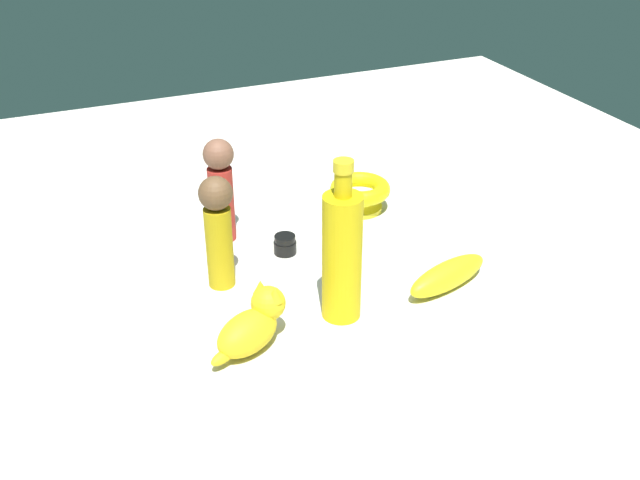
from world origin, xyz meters
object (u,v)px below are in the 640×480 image
Objects in this scene: bottle_tall at (342,254)px; person_figure_adult at (218,228)px; nail_polish_jar at (285,244)px; person_figure_child at (221,186)px; bowl at (360,192)px; banana at (448,275)px; cat_figurine at (253,324)px.

bottle_tall is 0.22m from person_figure_adult.
nail_polish_jar is 0.17m from person_figure_adult.
person_figure_child is at bearing -108.12° from person_figure_adult.
person_figure_child reaches higher than bowl.
bowl is at bearing -104.63° from banana.
bottle_tall reaches higher than cat_figurine.
person_figure_adult is (0.14, 0.06, 0.09)m from nail_polish_jar.
person_figure_child is at bearing -62.95° from banana.
person_figure_child is 1.65× the size of bowl.
banana is (-0.29, 0.31, -0.08)m from person_figure_child.
banana is 0.31m from bowl.
person_figure_adult is (0.34, -0.16, 0.08)m from banana.
bottle_tall reaches higher than person_figure_child.
person_figure_adult is at bearing -41.42° from banana.
bottle_tall is at bearing 132.74° from person_figure_adult.
nail_polish_jar is (0.21, -0.21, -0.01)m from banana.
cat_figurine is at bearing -12.64° from banana.
banana is 0.35m from cat_figurine.
bottle_tall reaches higher than banana.
person_figure_adult is at bearing 22.18° from nail_polish_jar.
bowl is 0.60× the size of person_figure_adult.
person_figure_adult reaches higher than banana.
person_figure_child is 0.16m from person_figure_adult.
person_figure_adult is at bearing -47.26° from bottle_tall.
bowl is 0.87× the size of cat_figurine.
cat_figurine is (0.14, 0.24, 0.02)m from nail_polish_jar.
cat_figurine is 0.69× the size of person_figure_adult.
bottle_tall reaches higher than person_figure_adult.
banana is 0.39m from person_figure_adult.
banana is 0.65× the size of bottle_tall.
person_figure_child is at bearing -99.41° from cat_figurine.
bowl is 0.48m from cat_figurine.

